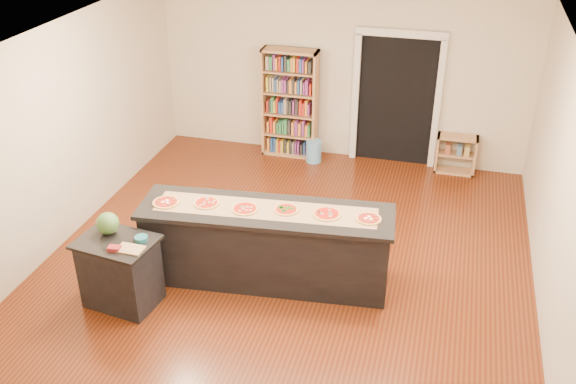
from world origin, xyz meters
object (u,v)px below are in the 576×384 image
(side_counter, at_px, (120,272))
(bookshelf, at_px, (290,104))
(low_shelf, at_px, (456,154))
(waste_bin, at_px, (314,151))
(kitchen_island, at_px, (266,245))
(watermelon, at_px, (108,223))

(side_counter, bearing_deg, bookshelf, 87.27)
(low_shelf, xyz_separation_m, waste_bin, (-2.28, -0.21, -0.13))
(side_counter, relative_size, waste_bin, 2.30)
(kitchen_island, bearing_deg, low_shelf, 53.85)
(side_counter, distance_m, waste_bin, 4.39)
(watermelon, bearing_deg, side_counter, -40.12)
(bookshelf, distance_m, waste_bin, 0.87)
(low_shelf, bearing_deg, watermelon, -130.72)
(bookshelf, relative_size, low_shelf, 2.88)
(bookshelf, height_order, waste_bin, bookshelf)
(low_shelf, bearing_deg, side_counter, -128.80)
(low_shelf, xyz_separation_m, watermelon, (-3.69, -4.29, 0.65))
(low_shelf, bearing_deg, bookshelf, -179.45)
(bookshelf, bearing_deg, low_shelf, 0.55)
(low_shelf, height_order, watermelon, watermelon)
(low_shelf, height_order, waste_bin, low_shelf)
(kitchen_island, distance_m, low_shelf, 4.12)
(side_counter, xyz_separation_m, waste_bin, (1.27, 4.20, -0.24))
(kitchen_island, bearing_deg, bookshelf, 94.75)
(low_shelf, bearing_deg, kitchen_island, -120.34)
(kitchen_island, height_order, waste_bin, kitchen_island)
(waste_bin, bearing_deg, low_shelf, 5.21)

